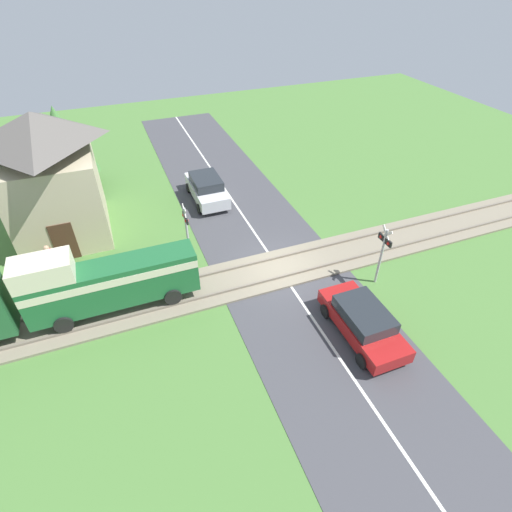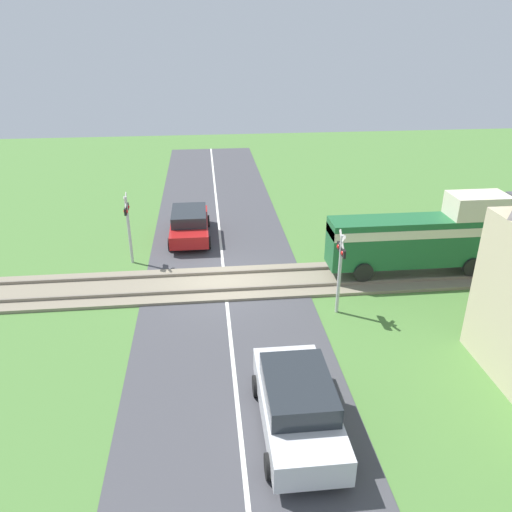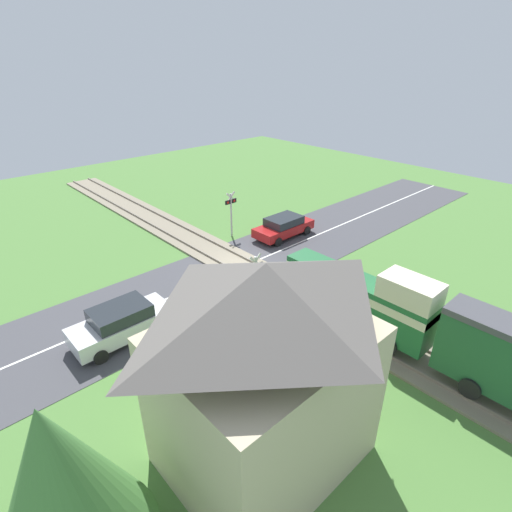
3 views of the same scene
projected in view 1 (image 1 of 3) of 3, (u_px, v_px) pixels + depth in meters
name	position (u px, v px, depth m)	size (l,w,h in m)	color
ground_plane	(279.00, 269.00, 19.81)	(60.00, 60.00, 0.00)	#4C7A38
road_surface	(279.00, 269.00, 19.80)	(48.00, 6.40, 0.02)	#424247
track_bed	(279.00, 268.00, 19.77)	(2.80, 48.00, 0.24)	gray
car_near_crossing	(363.00, 321.00, 16.08)	(4.31, 1.94, 1.40)	#A81919
car_far_side	(207.00, 188.00, 24.77)	(4.30, 1.96, 1.58)	silver
crossing_signal_west_approach	(383.00, 248.00, 17.87)	(0.90, 0.18, 3.10)	#B7B7B7
crossing_signal_east_approach	(186.00, 226.00, 19.30)	(0.90, 0.18, 3.10)	#B7B7B7
station_building	(52.00, 179.00, 20.52)	(5.88, 4.76, 6.66)	#C6B793
pedestrian_by_station	(51.00, 261.00, 19.13)	(0.41, 0.41, 1.66)	#B2282D
tree_by_station	(62.00, 141.00, 24.52)	(3.56, 3.56, 5.38)	brown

